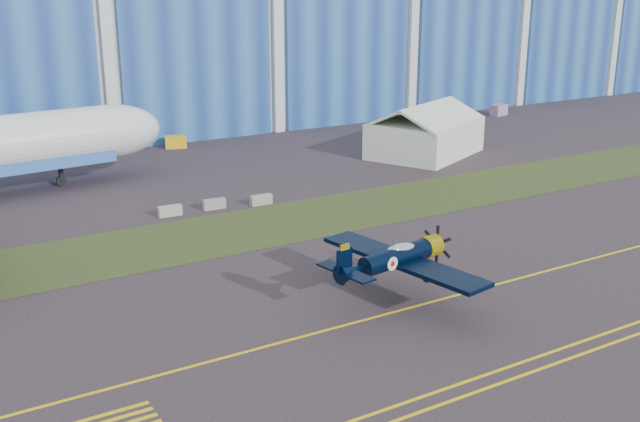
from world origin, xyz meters
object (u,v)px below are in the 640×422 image
shipping_container (75,153)px  tug (176,142)px  warbird (396,257)px  tent (425,129)px

shipping_container → tug: (12.37, 2.15, -0.48)m
shipping_container → warbird: bearing=-87.9°
tent → shipping_container: size_ratio=2.83×
tent → shipping_container: (-35.62, 16.31, -1.80)m
warbird → tent: (27.93, 32.00, 0.01)m
shipping_container → tug: size_ratio=2.23×
warbird → tent: size_ratio=0.87×
shipping_container → tent: bearing=-31.5°
tug → warbird: bearing=-78.5°
warbird → shipping_container: 48.96m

